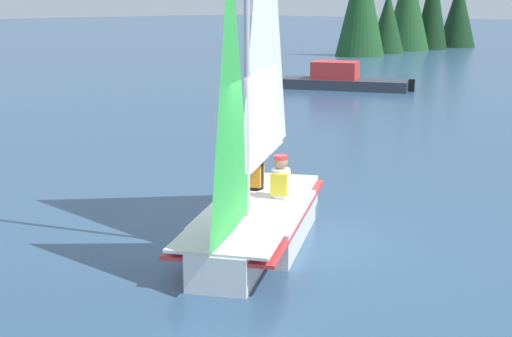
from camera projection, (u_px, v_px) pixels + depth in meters
The scene contains 6 objects.
ground_plane at pixel (256, 239), 10.74m from camera, with size 260.00×260.00×0.00m, color #2D4C6B.
sailboat_main at pixel (257, 180), 10.59m from camera, with size 4.45×3.34×6.02m.
sailor_helm at pixel (280, 189), 11.17m from camera, with size 0.42×0.41×1.16m.
sailor_crew at pixel (254, 181), 11.67m from camera, with size 0.42×0.41×1.16m.
motorboat_distant at pixel (342, 80), 28.98m from camera, with size 3.57×5.34×1.11m.
treeline_shore at pixel (407, 7), 50.30m from camera, with size 15.76×4.16×7.11m.
Camera 1 is at (-7.57, -6.85, 3.50)m, focal length 50.00 mm.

